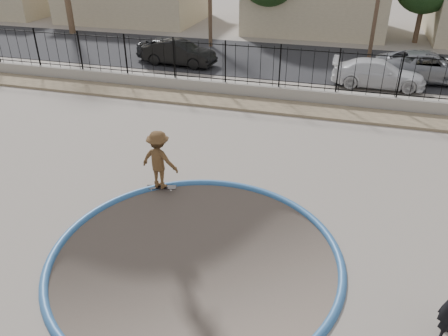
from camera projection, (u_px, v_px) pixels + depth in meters
name	position (u px, v px, depth m)	size (l,w,h in m)	color
ground	(282.00, 109.00, 21.87)	(120.00, 120.00, 2.20)	gray
bowl_pit	(196.00, 256.00, 10.41)	(6.84, 6.84, 1.80)	#53463F
coping_ring	(196.00, 256.00, 10.41)	(7.04, 7.04, 0.20)	#2D5C94
rock_strip	(274.00, 106.00, 18.96)	(42.00, 1.60, 0.11)	#957F62
retaining_wall	(278.00, 93.00, 19.76)	(42.00, 0.45, 0.60)	gray
fence	(280.00, 67.00, 19.18)	(40.00, 0.04, 1.80)	black
street	(298.00, 61.00, 25.53)	(90.00, 8.00, 0.04)	black
house_center	(317.00, 2.00, 32.58)	(10.60, 8.60, 3.90)	tan
skater	(159.00, 163.00, 12.65)	(1.15, 0.66, 1.78)	brown
skateboard	(161.00, 187.00, 13.05)	(0.91, 0.43, 0.08)	black
car_a	(170.00, 49.00, 25.28)	(1.55, 3.85, 1.31)	#232326
car_b	(179.00, 53.00, 24.44)	(1.43, 4.10, 1.35)	black
car_c	(378.00, 73.00, 21.13)	(1.79, 4.41, 1.28)	silver
car_d	(430.00, 67.00, 21.84)	(2.40, 5.21, 1.45)	gray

